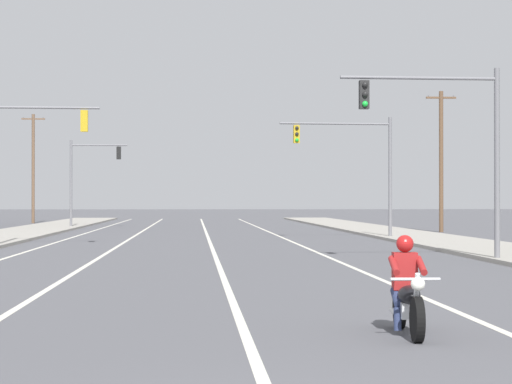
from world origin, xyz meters
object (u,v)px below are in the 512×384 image
Objects in this scene: traffic_signal_near_right at (452,133)px; utility_pole_left_far at (33,166)px; motorcycle_with_rider at (407,295)px; traffic_signal_mid_right at (358,157)px; traffic_signal_near_left at (26,150)px; traffic_signal_mid_left at (87,171)px; utility_pole_right_far at (441,159)px.

traffic_signal_near_right is 58.10m from utility_pole_left_far.
traffic_signal_mid_right reaches higher than motorcycle_with_rider.
utility_pole_left_far reaches higher than motorcycle_with_rider.
traffic_signal_mid_left is (-0.53, 28.62, -0.02)m from traffic_signal_near_left.
traffic_signal_mid_right and traffic_signal_mid_left have the same top height.
traffic_signal_mid_left is 0.72× the size of utility_pole_right_far.
utility_pole_right_far is at bearing 75.17° from motorcycle_with_rider.
traffic_signal_near_right is 18.85m from traffic_signal_mid_right.
traffic_signal_near_left is 28.55m from utility_pole_right_far.
motorcycle_with_rider is 35.96m from traffic_signal_mid_right.
utility_pole_right_far is at bearing -25.09° from traffic_signal_mid_left.
traffic_signal_near_left is 43.50m from utility_pole_left_far.
motorcycle_with_rider is 0.35× the size of traffic_signal_near_right.
traffic_signal_near_right is at bearing -90.41° from traffic_signal_mid_right.
utility_pole_left_far is at bearing 112.01° from traffic_signal_near_right.
traffic_signal_near_right is 18.68m from traffic_signal_near_left.
traffic_signal_mid_right is 0.67× the size of utility_pole_left_far.
utility_pole_right_far is 38.10m from utility_pole_left_far.
traffic_signal_near_left is at bearing -152.48° from traffic_signal_mid_right.
traffic_signal_near_left is 1.00× the size of traffic_signal_mid_right.
traffic_signal_mid_left is 0.67× the size of utility_pole_left_far.
traffic_signal_near_left is (-15.19, 10.87, -0.05)m from traffic_signal_near_right.
motorcycle_with_rider is 0.24× the size of utility_pole_left_far.
traffic_signal_near_right is at bearing -68.30° from traffic_signal_mid_left.
traffic_signal_near_right is 1.00× the size of traffic_signal_mid_right.
utility_pole_left_far is (-16.73, 70.42, 4.23)m from motorcycle_with_rider.
traffic_signal_mid_right is at bearing 81.67° from motorcycle_with_rider.
traffic_signal_near_right and traffic_signal_mid_left have the same top height.
traffic_signal_near_left is at bearing 110.28° from motorcycle_with_rider.
traffic_signal_mid_right is at bearing -124.34° from utility_pole_right_far.
traffic_signal_mid_right is at bearing -52.48° from traffic_signal_mid_left.
traffic_signal_near_left is at bearing 144.41° from traffic_signal_near_right.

